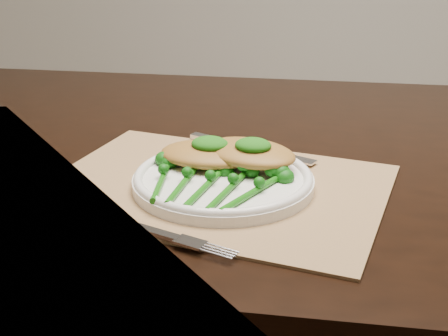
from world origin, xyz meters
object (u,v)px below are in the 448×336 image
(chicken_fillet_left, at_px, (209,154))
(broccolini_bundle, at_px, (205,187))
(placemat, at_px, (215,187))
(dinner_plate, at_px, (223,179))

(chicken_fillet_left, distance_m, broccolini_bundle, 0.09)
(placemat, bearing_deg, chicken_fillet_left, 121.42)
(placemat, relative_size, broccolini_bundle, 2.62)
(dinner_plate, xyz_separation_m, broccolini_bundle, (-0.01, -0.05, 0.01))
(placemat, relative_size, dinner_plate, 1.85)
(dinner_plate, bearing_deg, placemat, 175.74)
(broccolini_bundle, bearing_deg, chicken_fillet_left, 107.22)
(chicken_fillet_left, bearing_deg, broccolini_bundle, -80.52)
(placemat, distance_m, chicken_fillet_left, 0.05)
(dinner_plate, bearing_deg, broccolini_bundle, -102.53)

